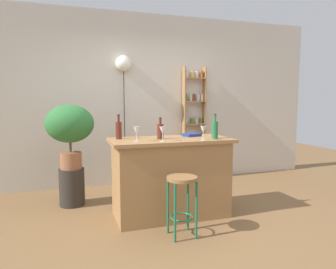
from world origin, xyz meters
name	(u,v)px	position (x,y,z in m)	size (l,w,h in m)	color
ground	(179,224)	(0.00, 0.00, 0.00)	(12.00, 12.00, 0.00)	brown
back_wall	(139,100)	(0.00, 1.95, 1.40)	(6.40, 0.10, 2.80)	beige
kitchen_counter	(171,177)	(0.00, 0.30, 0.47)	(1.44, 0.68, 0.94)	#9E7042
bar_stool	(182,192)	(-0.08, -0.29, 0.46)	(0.31, 0.31, 0.63)	#196642
spice_shelf	(194,123)	(0.94, 1.81, 1.00)	(0.40, 0.13, 1.96)	#9E7042
plant_stool	(72,187)	(-1.13, 1.06, 0.25)	(0.33, 0.33, 0.49)	#2D2823
potted_plant	(70,127)	(-1.13, 1.06, 1.05)	(0.62, 0.56, 0.84)	#935B3D
bottle_olive_oil	(119,130)	(-0.59, 0.46, 1.05)	(0.07, 0.07, 0.29)	#5B2319
bottle_spirits_clear	(215,129)	(0.50, 0.15, 1.05)	(0.07, 0.07, 0.29)	#236638
bottle_wine_red	(160,131)	(-0.13, 0.30, 1.04)	(0.08, 0.08, 0.25)	#5B2319
wine_glass_left	(137,131)	(-0.44, 0.19, 1.06)	(0.07, 0.07, 0.16)	silver
wine_glass_center	(203,130)	(0.31, 0.05, 1.06)	(0.07, 0.07, 0.16)	silver
wine_glass_right	(163,131)	(-0.16, 0.10, 1.06)	(0.07, 0.07, 0.16)	silver
cookbook	(192,135)	(0.33, 0.45, 0.96)	(0.21, 0.15, 0.04)	navy
pendant_globe_light	(124,64)	(-0.27, 1.84, 1.96)	(0.25, 0.25, 2.10)	black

